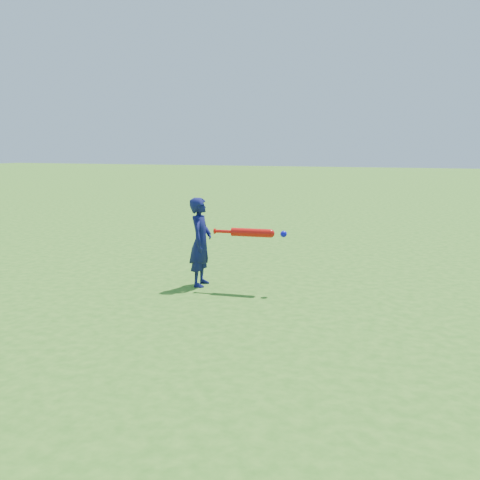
# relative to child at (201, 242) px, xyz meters

# --- Properties ---
(ground) EXTENTS (80.00, 80.00, 0.00)m
(ground) POSITION_rel_child_xyz_m (0.27, 0.19, -0.55)
(ground) COLOR #2F6B19
(ground) RESTS_ON ground
(child) EXTENTS (0.31, 0.43, 1.09)m
(child) POSITION_rel_child_xyz_m (0.00, 0.00, 0.00)
(child) COLOR #10134B
(child) RESTS_ON ground
(bat_swing) EXTENTS (0.89, 0.15, 0.10)m
(bat_swing) POSITION_rel_child_xyz_m (0.69, 0.00, 0.15)
(bat_swing) COLOR red
(bat_swing) RESTS_ON ground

